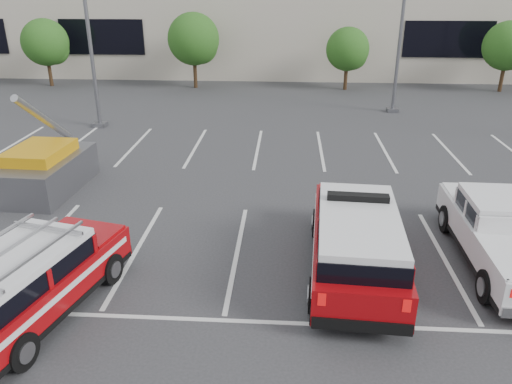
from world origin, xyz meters
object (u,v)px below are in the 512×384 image
tree_mid_left (195,41)px  ladder_suv (32,286)px  tree_mid_right (349,51)px  fire_chief_suv (356,245)px  utility_rig (38,171)px  tree_left (47,44)px  light_pole_left (87,16)px  tree_right (509,48)px  light_pole_mid (403,12)px  convention_building (277,7)px  white_pickup (501,240)px

tree_mid_left → ladder_suv: bearing=-88.0°
tree_mid_right → fire_chief_suv: tree_mid_right is taller
utility_rig → tree_left: bearing=115.8°
fire_chief_suv → ladder_suv: (-7.00, -2.11, -0.05)m
light_pole_left → utility_rig: light_pole_left is taller
tree_right → light_pole_mid: size_ratio=0.43×
convention_building → tree_left: bearing=-146.9°
convention_building → tree_left: convention_building is taller
light_pole_left → white_pickup: bearing=-39.4°
tree_right → fire_chief_suv: 25.94m
tree_mid_right → light_pole_mid: light_pole_mid is taller
convention_building → light_pole_mid: 17.27m
tree_mid_right → ladder_suv: 26.63m
light_pole_mid → white_pickup: light_pole_mid is taller
light_pole_mid → white_pickup: size_ratio=1.88×
tree_mid_left → utility_rig: size_ratio=1.17×
convention_building → tree_left: 18.11m
light_pole_mid → white_pickup: bearing=-91.2°
tree_mid_left → tree_mid_right: 10.01m
tree_mid_right → ladder_suv: size_ratio=0.80×
tree_left → light_pole_left: light_pole_left is taller
light_pole_left → ladder_suv: size_ratio=2.06×
fire_chief_suv → white_pickup: size_ratio=1.03×
tree_mid_left → tree_mid_right: tree_mid_left is taller
light_pole_left → ladder_suv: 16.05m
light_pole_mid → tree_left: bearing=164.6°
tree_left → tree_right: bearing=0.0°
convention_building → tree_mid_right: convention_building is taller
light_pole_left → light_pole_mid: bearing=14.9°
tree_left → light_pole_mid: 22.86m
convention_building → tree_mid_left: size_ratio=12.38×
utility_rig → ladder_suv: bearing=-62.5°
tree_mid_left → utility_rig: tree_mid_left is taller
white_pickup → utility_rig: size_ratio=1.31×
tree_left → fire_chief_suv: 29.07m
tree_left → ladder_suv: 27.29m
tree_mid_left → light_pole_left: size_ratio=0.47×
light_pole_mid → ladder_suv: size_ratio=2.06×
convention_building → tree_mid_left: (-5.09, -9.82, -1.68)m
tree_left → light_pole_left: (6.91, -10.05, 2.41)m
tree_right → light_pole_left: bearing=-156.5°
tree_left → tree_mid_left: bearing=0.0°
ladder_suv → tree_left: bearing=127.0°
tree_mid_right → utility_rig: 22.01m
light_pole_left → utility_rig: size_ratio=2.47×
tree_mid_right → tree_right: (10.00, 0.00, 0.27)m
tree_right → light_pole_mid: (-8.09, -6.05, 2.41)m
tree_mid_left → fire_chief_suv: 24.26m
convention_building → ladder_suv: convention_building is taller
tree_right → white_pickup: (-8.42, -22.09, -2.11)m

